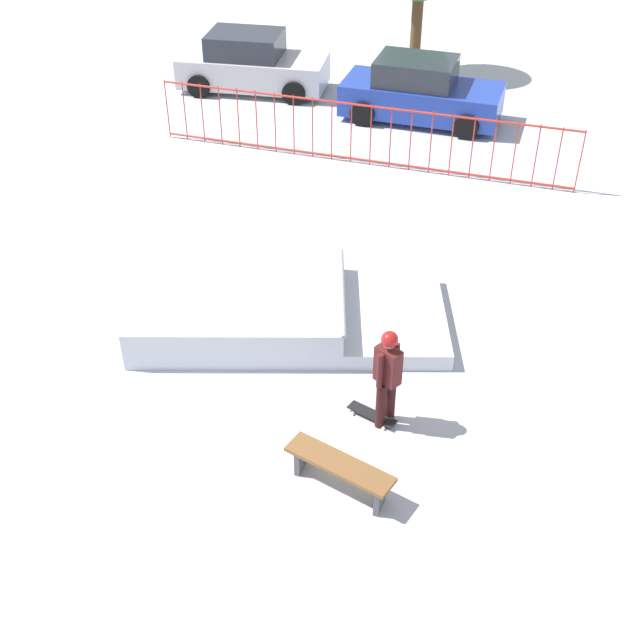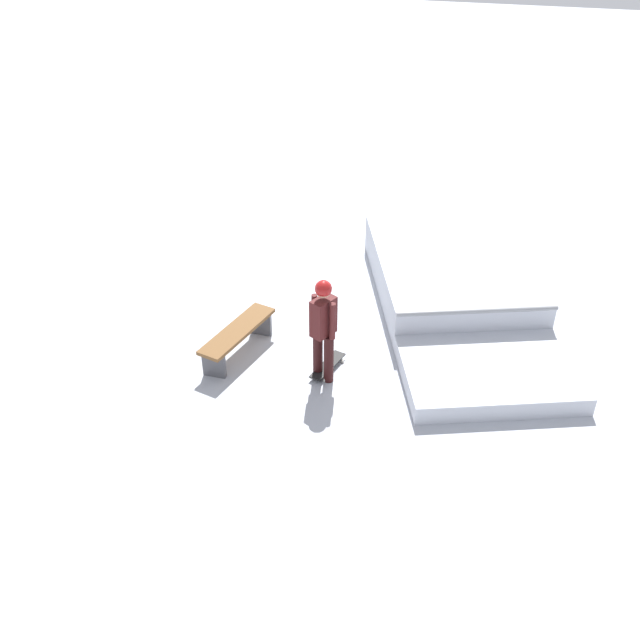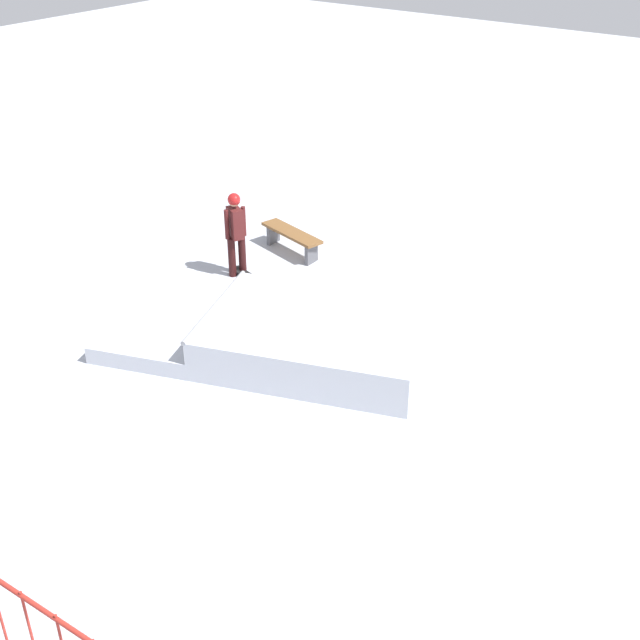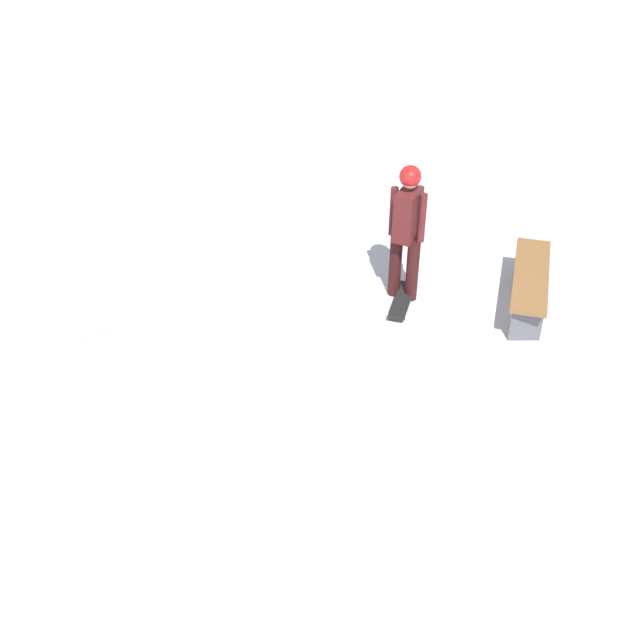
# 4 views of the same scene
# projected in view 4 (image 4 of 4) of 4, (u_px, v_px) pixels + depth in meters

# --- Properties ---
(ground_plane) EXTENTS (60.00, 60.00, 0.00)m
(ground_plane) POSITION_uv_depth(u_px,v_px,m) (328.00, 477.00, 7.46)
(ground_plane) COLOR #B2B7C1
(skate_ramp) EXTENTS (5.95, 4.23, 0.74)m
(skate_ramp) POSITION_uv_depth(u_px,v_px,m) (244.00, 427.00, 7.55)
(skate_ramp) COLOR silver
(skate_ramp) RESTS_ON ground
(skater) EXTENTS (0.44, 0.40, 1.73)m
(skater) POSITION_uv_depth(u_px,v_px,m) (407.00, 223.00, 9.28)
(skater) COLOR black
(skater) RESTS_ON ground
(skateboard) EXTENTS (0.82, 0.42, 0.09)m
(skateboard) POSITION_uv_depth(u_px,v_px,m) (402.00, 300.00, 9.66)
(skateboard) COLOR black
(skateboard) RESTS_ON ground
(park_bench) EXTENTS (1.65, 0.79, 0.48)m
(park_bench) POSITION_uv_depth(u_px,v_px,m) (530.00, 282.00, 9.48)
(park_bench) COLOR brown
(park_bench) RESTS_ON ground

